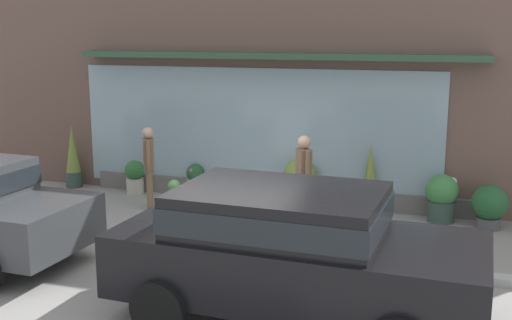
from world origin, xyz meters
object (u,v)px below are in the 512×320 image
potted_plant_corner_tall (370,179)px  potted_plant_window_left (442,197)px  pedestrian_with_handbag (149,162)px  potted_plant_low_front (73,158)px  pedestrian_passerby (304,175)px  potted_plant_window_center (300,179)px  potted_plant_by_entrance (489,205)px  potted_plant_near_hydrant (195,180)px  potted_plant_window_right (135,176)px  fire_hydrant (174,201)px  parked_car_black (291,246)px

potted_plant_corner_tall → potted_plant_window_left: 1.38m
pedestrian_with_handbag → potted_plant_low_front: size_ratio=1.17×
pedestrian_passerby → potted_plant_window_center: size_ratio=1.72×
pedestrian_passerby → potted_plant_window_left: 2.67m
potted_plant_low_front → potted_plant_by_entrance: 8.77m
potted_plant_near_hydrant → pedestrian_passerby: bearing=-29.4°
potted_plant_low_front → potted_plant_window_right: potted_plant_low_front is taller
pedestrian_passerby → potted_plant_near_hydrant: size_ratio=2.41×
potted_plant_near_hydrant → potted_plant_low_front: potted_plant_low_front is taller
fire_hydrant → parked_car_black: 4.51m
pedestrian_passerby → potted_plant_corner_tall: 1.82m
potted_plant_window_right → pedestrian_passerby: bearing=-18.3°
pedestrian_with_handbag → potted_plant_window_center: (2.75, 1.09, -0.38)m
potted_plant_window_center → potted_plant_low_front: 5.22m
potted_plant_near_hydrant → parked_car_black: bearing=-55.4°
potted_plant_low_front → potted_plant_by_entrance: size_ratio=1.76×
fire_hydrant → potted_plant_by_entrance: (5.47, 1.38, 0.04)m
potted_plant_window_center → pedestrian_with_handbag: bearing=-158.3°
potted_plant_window_center → potted_plant_by_entrance: potted_plant_window_center is taller
parked_car_black → potted_plant_low_front: (-6.39, 4.91, -0.26)m
potted_plant_window_center → potted_plant_window_left: size_ratio=1.11×
potted_plant_low_front → potted_plant_window_left: potted_plant_low_front is taller
potted_plant_window_left → potted_plant_low_front: bearing=179.0°
pedestrian_passerby → parked_car_black: 3.56m
potted_plant_near_hydrant → potted_plant_low_front: size_ratio=0.50×
potted_plant_window_right → parked_car_black: bearing=-45.2°
potted_plant_by_entrance → potted_plant_window_left: 0.84m
pedestrian_with_handbag → pedestrian_passerby: bearing=-123.1°
potted_plant_near_hydrant → potted_plant_window_center: (2.31, -0.10, 0.20)m
parked_car_black → potted_plant_near_hydrant: size_ratio=6.30×
potted_plant_window_center → potted_plant_window_left: potted_plant_window_center is taller
potted_plant_near_hydrant → potted_plant_low_front: bearing=-177.7°
potted_plant_window_left → pedestrian_passerby: bearing=-150.5°
potted_plant_window_center → potted_plant_near_hydrant: bearing=177.5°
potted_plant_window_center → potted_plant_by_entrance: size_ratio=1.24×
pedestrian_passerby → fire_hydrant: bearing=-117.9°
potted_plant_near_hydrant → potted_plant_window_right: (-1.33, -0.19, 0.02)m
fire_hydrant → pedestrian_with_handbag: 1.15m
fire_hydrant → pedestrian_with_handbag: (-0.81, 0.60, 0.55)m
pedestrian_with_handbag → potted_plant_by_entrance: 6.35m
potted_plant_corner_tall → potted_plant_near_hydrant: potted_plant_corner_tall is taller
potted_plant_window_center → potted_plant_window_right: bearing=-178.5°
parked_car_black → potted_plant_corner_tall: size_ratio=3.24×
potted_plant_window_center → potted_plant_low_front: size_ratio=0.70×
potted_plant_low_front → potted_plant_window_left: bearing=-1.0°
potted_plant_by_entrance → potted_plant_window_center: bearing=174.9°
potted_plant_window_center → potted_plant_window_right: (-3.64, -0.09, -0.18)m
potted_plant_near_hydrant → potted_plant_window_left: 5.03m
fire_hydrant → pedestrian_passerby: bearing=6.0°
fire_hydrant → potted_plant_window_left: size_ratio=0.89×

